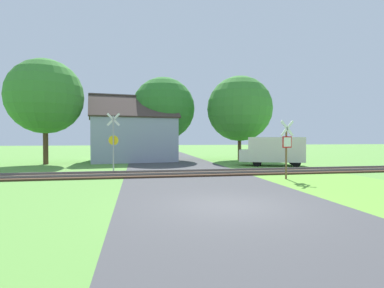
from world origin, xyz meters
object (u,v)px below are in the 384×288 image
object	(u,v)px
stop_sign_near	(287,145)
crossing_sign_far	(113,138)
tree_left	(45,97)
tree_right	(240,109)
mail_truck	(273,150)
house	(133,138)
tree_center	(163,109)

from	to	relation	value
stop_sign_near	crossing_sign_far	world-z (taller)	crossing_sign_far
tree_left	crossing_sign_far	bearing A→B (deg)	-46.23
tree_right	mail_truck	xyz separation A→B (m)	(0.55, -6.25, -3.81)
house	tree_left	distance (m)	8.14
house	tree_right	size ratio (longest dim) A/B	1.04
crossing_sign_far	mail_truck	bearing A→B (deg)	10.06
stop_sign_near	tree_right	xyz separation A→B (m)	(2.16, 13.43, 3.25)
tree_center	tree_left	bearing A→B (deg)	-161.98
crossing_sign_far	tree_center	xyz separation A→B (m)	(4.14, 9.43, 2.91)
tree_center	crossing_sign_far	bearing A→B (deg)	-113.72
house	stop_sign_near	bearing A→B (deg)	-67.68
tree_center	mail_truck	xyz separation A→B (m)	(7.87, -7.97, -3.83)
house	tree_right	bearing A→B (deg)	-11.68
tree_center	tree_left	size ratio (longest dim) A/B	0.94
tree_center	tree_right	world-z (taller)	tree_right
crossing_sign_far	tree_left	bearing A→B (deg)	136.93
house	tree_right	world-z (taller)	tree_right
house	tree_left	bearing A→B (deg)	-169.78
stop_sign_near	tree_right	size ratio (longest dim) A/B	0.38
tree_center	house	bearing A→B (deg)	-161.58
tree_center	stop_sign_near	bearing A→B (deg)	-71.16
stop_sign_near	crossing_sign_far	distance (m)	10.94
crossing_sign_far	house	size ratio (longest dim) A/B	0.45
stop_sign_near	mail_truck	xyz separation A→B (m)	(2.70, 7.18, -0.56)
tree_left	tree_right	bearing A→B (deg)	5.07
crossing_sign_far	tree_right	size ratio (longest dim) A/B	0.47
tree_left	tree_center	bearing A→B (deg)	18.02
crossing_sign_far	mail_truck	xyz separation A→B (m)	(12.01, 1.45, -0.92)
stop_sign_near	crossing_sign_far	size ratio (longest dim) A/B	0.81
tree_left	house	bearing A→B (deg)	17.85
stop_sign_near	tree_right	world-z (taller)	tree_right
tree_right	tree_center	bearing A→B (deg)	166.74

